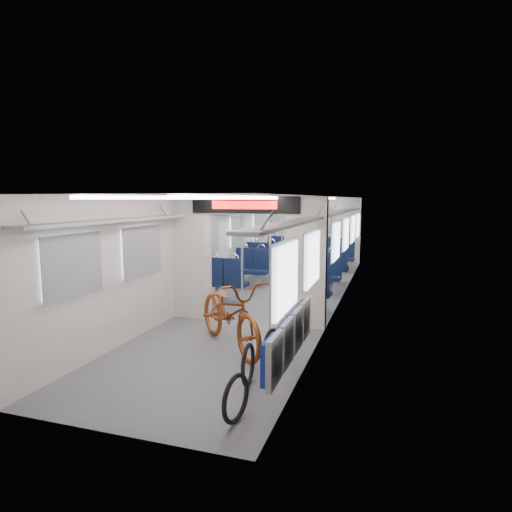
# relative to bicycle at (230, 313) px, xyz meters

# --- Properties ---
(carriage) EXTENTS (12.00, 12.02, 2.31)m
(carriage) POSITION_rel_bicycle_xyz_m (-0.21, 3.13, 0.95)
(carriage) COLOR #515456
(carriage) RESTS_ON ground
(bicycle) EXTENTS (1.98, 2.00, 1.10)m
(bicycle) POSITION_rel_bicycle_xyz_m (0.00, 0.00, 0.00)
(bicycle) COLOR brown
(bicycle) RESTS_ON ground
(flip_bench) EXTENTS (0.12, 2.13, 0.54)m
(flip_bench) POSITION_rel_bicycle_xyz_m (1.14, -0.90, 0.03)
(flip_bench) COLOR gray
(flip_bench) RESTS_ON carriage
(bike_hoop_a) EXTENTS (0.13, 0.52, 0.51)m
(bike_hoop_a) POSITION_rel_bicycle_xyz_m (0.85, -2.04, -0.32)
(bike_hoop_a) COLOR black
(bike_hoop_a) RESTS_ON ground
(bike_hoop_b) EXTENTS (0.08, 0.53, 0.53)m
(bike_hoop_b) POSITION_rel_bicycle_xyz_m (0.69, -1.17, -0.31)
(bike_hoop_b) COLOR black
(bike_hoop_b) RESTS_ON ground
(bike_hoop_c) EXTENTS (0.12, 0.54, 0.53)m
(bike_hoop_c) POSITION_rel_bicycle_xyz_m (0.79, -0.53, -0.31)
(bike_hoop_c) COLOR black
(bike_hoop_c) RESTS_ON ground
(seat_bay_near_left) EXTENTS (0.91, 2.08, 1.10)m
(seat_bay_near_left) POSITION_rel_bicycle_xyz_m (-1.15, 3.61, -0.00)
(seat_bay_near_left) COLOR black
(seat_bay_near_left) RESTS_ON ground
(seat_bay_near_right) EXTENTS (0.92, 2.14, 1.12)m
(seat_bay_near_right) POSITION_rel_bicycle_xyz_m (0.72, 3.28, 0.00)
(seat_bay_near_right) COLOR black
(seat_bay_near_right) RESTS_ON ground
(seat_bay_far_left) EXTENTS (0.96, 2.29, 1.17)m
(seat_bay_far_left) POSITION_rel_bicycle_xyz_m (-1.15, 6.64, 0.02)
(seat_bay_far_left) COLOR black
(seat_bay_far_left) RESTS_ON ground
(seat_bay_far_right) EXTENTS (0.96, 2.29, 1.17)m
(seat_bay_far_right) POSITION_rel_bicycle_xyz_m (0.72, 6.55, 0.02)
(seat_bay_far_right) COLOR black
(seat_bay_far_right) RESTS_ON ground
(stanchion_near_left) EXTENTS (0.04, 0.04, 2.30)m
(stanchion_near_left) POSITION_rel_bicycle_xyz_m (-0.44, 1.80, 0.60)
(stanchion_near_left) COLOR silver
(stanchion_near_left) RESTS_ON ground
(stanchion_near_right) EXTENTS (0.04, 0.04, 2.30)m
(stanchion_near_right) POSITION_rel_bicycle_xyz_m (0.02, 2.15, 0.60)
(stanchion_near_right) COLOR silver
(stanchion_near_right) RESTS_ON ground
(stanchion_far_left) EXTENTS (0.04, 0.04, 2.30)m
(stanchion_far_left) POSITION_rel_bicycle_xyz_m (-0.55, 5.36, 0.60)
(stanchion_far_left) COLOR silver
(stanchion_far_left) RESTS_ON ground
(stanchion_far_right) EXTENTS (0.04, 0.04, 2.30)m
(stanchion_far_right) POSITION_rel_bicycle_xyz_m (0.18, 5.13, 0.60)
(stanchion_far_right) COLOR silver
(stanchion_far_right) RESTS_ON ground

